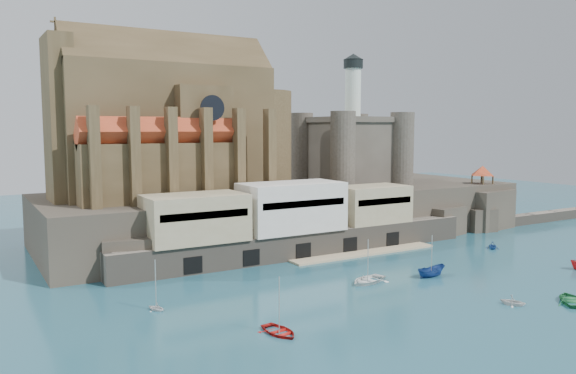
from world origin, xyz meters
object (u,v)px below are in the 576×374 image
Objects in this scene: castle_keep at (351,147)px; boat_2 at (431,277)px; pavilion at (483,172)px; boat_0 at (279,333)px; church at (177,130)px; boat_1 at (513,305)px.

castle_keep reaches higher than boat_2.
pavilion is at bearing -59.18° from boat_2.
castle_keep reaches higher than boat_0.
church is 8.95× the size of boat_2.
castle_keep is at bearing 41.03° from boat_0.
pavilion is at bearing -13.48° from church.
boat_1 is (-42.15, -41.11, -12.73)m from pavilion.
church reaches higher than boat_0.
pavilion reaches higher than boat_1.
boat_1 is at bearing 174.65° from boat_2.
church is at bearing 29.98° from boat_2.
castle_keep is at bearing 149.82° from pavilion.
boat_1 is (-16.23, -56.18, -18.31)m from castle_keep.
boat_0 is (-46.87, -49.65, -18.31)m from castle_keep.
pavilion is 60.24m from boat_1.
boat_2 is at bearing 10.08° from boat_0.
boat_1 is at bearing -106.11° from castle_keep.
church reaches higher than pavilion.
boat_0 is at bearing -154.59° from pavilion.
castle_keep is 47.14m from boat_2.
boat_1 is at bearing -135.72° from pavilion.
pavilion is at bearing 17.71° from boat_1.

